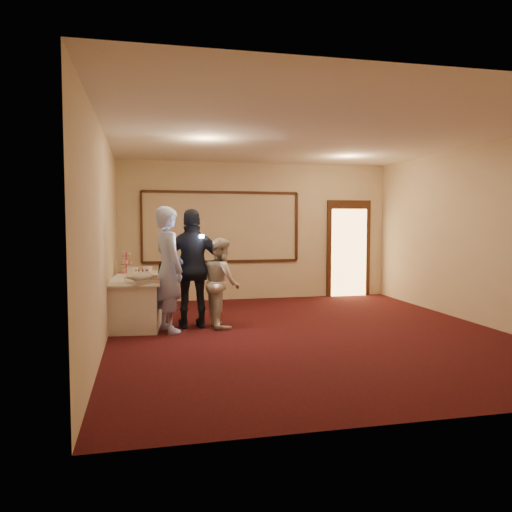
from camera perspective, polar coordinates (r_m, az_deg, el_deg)
The scene contains 14 objects.
floor at distance 7.86m, azimuth 5.91°, elevation -8.68°, with size 7.00×7.00×0.00m, color black.
room_walls at distance 7.67m, azimuth 6.02°, elevation 6.24°, with size 6.04×7.04×3.02m.
wall_molding at distance 10.86m, azimuth -3.94°, elevation 3.35°, with size 3.45×0.04×1.55m.
doorway at distance 11.68m, azimuth 10.53°, elevation 0.78°, with size 1.05×0.07×2.20m.
buffet_table at distance 8.79m, azimuth -13.28°, elevation -4.84°, with size 1.11×2.35×0.77m.
pavlova_tray at distance 7.85m, azimuth -12.91°, elevation -2.44°, with size 0.53×0.59×0.20m.
cupcake_stand at distance 9.53m, azimuth -14.58°, elevation -0.95°, with size 0.29×0.29×0.42m.
plate_stack_a at distance 8.76m, azimuth -13.92°, elevation -1.80°, with size 0.20×0.20×0.17m.
plate_stack_b at distance 9.09m, azimuth -12.31°, elevation -1.63°, with size 0.18×0.18×0.15m.
tart at distance 8.38m, azimuth -12.05°, elevation -2.41°, with size 0.31×0.31×0.06m.
man at distance 7.86m, azimuth -9.94°, elevation -1.52°, with size 0.71×0.47×1.95m, color #9CB0F0.
woman at distance 8.14m, azimuth -3.98°, elevation -3.02°, with size 0.71×0.55×1.46m, color beige.
guest at distance 8.10m, azimuth -7.17°, elevation -1.43°, with size 1.13×0.47×1.92m, color black.
camera_flash at distance 7.84m, azimuth -6.24°, elevation 2.25°, with size 0.07×0.04×0.05m, color white.
Camera 1 is at (-2.46, -7.26, 1.72)m, focal length 35.00 mm.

